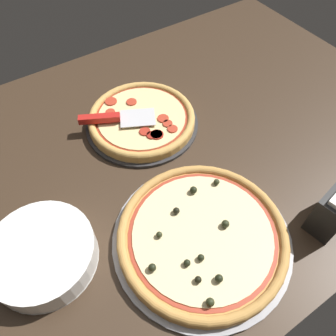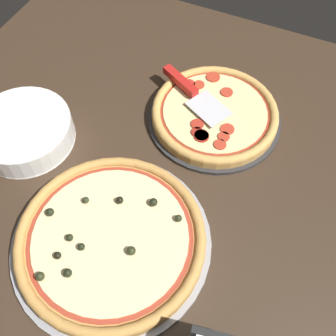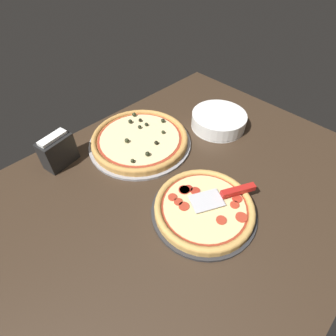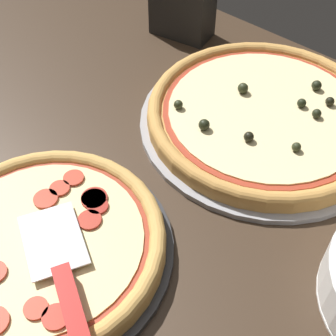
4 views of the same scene
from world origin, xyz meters
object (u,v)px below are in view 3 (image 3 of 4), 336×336
at_px(serving_spatula, 230,193).
at_px(pizza_back, 140,139).
at_px(pizza_front, 204,207).
at_px(napkin_holder, 58,151).
at_px(plate_stack, 219,120).

bearing_deg(serving_spatula, pizza_back, 91.85).
distance_m(pizza_back, serving_spatula, 0.43).
xyz_separation_m(pizza_front, napkin_holder, (-0.21, 0.53, 0.04)).
distance_m(pizza_front, serving_spatula, 0.10).
xyz_separation_m(pizza_front, pizza_back, (0.08, 0.40, -0.00)).
distance_m(pizza_front, plate_stack, 0.47).
height_order(pizza_front, plate_stack, plate_stack).
bearing_deg(pizza_front, pizza_back, 79.43).
height_order(pizza_front, serving_spatula, serving_spatula).
distance_m(plate_stack, napkin_holder, 0.67).
bearing_deg(serving_spatula, pizza_front, 160.62).
distance_m(serving_spatula, plate_stack, 0.42).
height_order(serving_spatula, napkin_holder, napkin_holder).
height_order(pizza_back, plate_stack, plate_stack).
xyz_separation_m(pizza_back, napkin_holder, (-0.29, 0.12, 0.04)).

